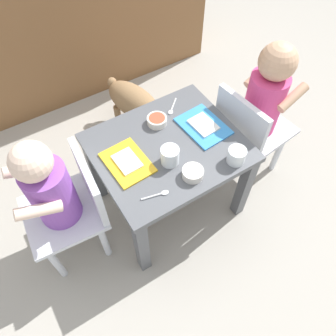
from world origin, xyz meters
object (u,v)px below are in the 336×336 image
Objects in this scene: dining_table at (168,158)px; seated_child_right at (262,102)px; veggie_bowl_near at (157,120)px; seated_child_left at (56,193)px; veggie_bowl_far at (192,173)px; dog at (140,105)px; food_tray_right at (203,126)px; food_tray_left at (127,162)px; water_cup_right at (170,157)px; water_cup_left at (236,156)px; spoon_by_left_tray at (158,195)px; spoon_by_right_tray at (172,108)px.

seated_child_right reaches higher than dining_table.
veggie_bowl_near is at bearing 160.23° from seated_child_right.
seated_child_left is 8.81× the size of veggie_bowl_far.
dog is 0.52m from food_tray_right.
veggie_bowl_near is (0.02, 0.12, 0.09)m from dining_table.
food_tray_right is at bearing 172.44° from seated_child_right.
food_tray_left reaches higher than dog.
water_cup_right reaches higher than dog.
seated_child_left is at bearing -141.30° from dog.
water_cup_right is at bearing -106.12° from dog.
veggie_bowl_far is at bearing -72.68° from water_cup_right.
food_tray_right is 2.64× the size of veggie_bowl_near.
veggie_bowl_far is (-0.13, -0.64, 0.25)m from dog.
dining_table is 0.79× the size of seated_child_right.
seated_child_right is 10.55× the size of water_cup_left.
spoon_by_left_tray reaches higher than dining_table.
water_cup_left is at bearing -30.88° from water_cup_right.
food_tray_right is 2.56× the size of spoon_by_right_tray.
water_cup_right reaches higher than veggie_bowl_far.
food_tray_left is at bearing -122.16° from dog.
spoon_by_left_tray is (-0.17, -0.29, -0.01)m from veggie_bowl_near.
veggie_bowl_far is at bearing 171.28° from water_cup_left.
seated_child_right is 0.27m from food_tray_right.
water_cup_right reaches higher than food_tray_left.
seated_child_right is 0.37m from spoon_by_right_tray.
seated_child_left is at bearing 178.60° from food_tray_right.
food_tray_left is at bearing -152.31° from spoon_by_right_tray.
food_tray_left is at bearing 98.05° from spoon_by_left_tray.
dining_table is at bearing 88.47° from veggie_bowl_far.
dog is 0.44m from veggie_bowl_near.
spoon_by_right_tray is (0.12, 0.33, -0.02)m from veggie_bowl_far.
seated_child_right reaches higher than food_tray_left.
dining_table is at bearing -2.71° from food_tray_left.
veggie_bowl_far reaches higher than food_tray_right.
seated_child_right is 0.44m from veggie_bowl_near.
food_tray_right is (0.34, -0.00, 0.00)m from food_tray_left.
veggie_bowl_near is (-0.42, 0.15, -0.01)m from seated_child_right.
food_tray_left is (0.27, -0.01, 0.00)m from seated_child_left.
dog is at bearing 74.48° from veggie_bowl_near.
dining_table is 7.27× the size of veggie_bowl_far.
seated_child_right is 3.36× the size of food_tray_right.
water_cup_right reaches higher than veggie_bowl_near.
spoon_by_right_tray is (-0.05, 0.35, -0.02)m from water_cup_left.
dining_table is at bearing -101.31° from veggie_bowl_near.
dog is 4.68× the size of spoon_by_left_tray.
seated_child_right is 1.52× the size of dog.
dining_table is at bearing -3.00° from seated_child_left.
spoon_by_right_tray reaches higher than dining_table.
spoon_by_left_tray is (-0.32, 0.02, -0.02)m from water_cup_left.
spoon_by_left_tray is (0.29, -0.19, -0.00)m from seated_child_left.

